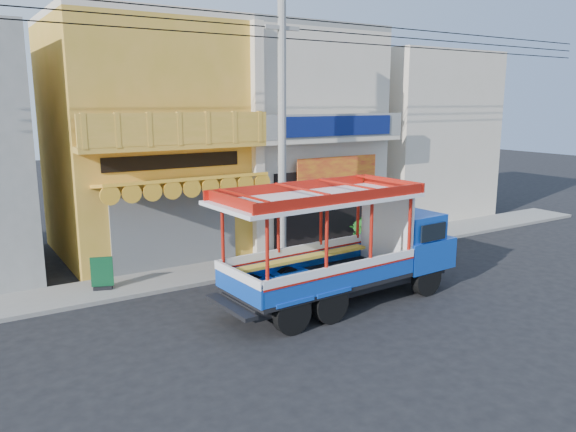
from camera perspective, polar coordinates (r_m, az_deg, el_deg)
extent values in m
plane|color=black|center=(16.68, 8.41, -7.48)|extent=(90.00, 90.00, 0.00)
cube|color=slate|center=(19.72, 0.83, -4.17)|extent=(30.00, 2.00, 0.12)
cube|color=gold|center=(20.93, -14.60, 7.35)|extent=(6.00, 6.00, 8.00)
cube|color=#595B5E|center=(18.47, -11.31, -1.19)|extent=(4.20, 0.10, 2.60)
cube|color=gold|center=(17.51, -10.65, 3.63)|extent=(5.20, 1.50, 0.31)
cube|color=gold|center=(17.78, -11.26, 6.97)|extent=(6.00, 0.70, 0.18)
cube|color=gold|center=(17.46, -10.97, 8.71)|extent=(6.00, 0.12, 0.95)
cube|color=black|center=(18.12, -11.56, 5.45)|extent=(4.50, 0.04, 0.45)
cube|color=beige|center=(21.06, -15.20, 18.59)|extent=(6.00, 6.00, 0.24)
cube|color=beige|center=(23.47, -0.40, 8.13)|extent=(6.00, 6.00, 8.00)
cube|color=black|center=(21.28, 3.91, 0.96)|extent=(4.60, 0.12, 2.80)
cube|color=#F8A81A|center=(21.03, 5.08, 4.68)|extent=(3.60, 0.05, 1.00)
cube|color=beige|center=(20.70, 4.55, 7.77)|extent=(6.00, 0.70, 0.18)
cube|color=gray|center=(20.43, 5.09, 9.12)|extent=(6.00, 0.12, 0.85)
cube|color=navy|center=(20.38, 5.21, 9.11)|extent=(4.80, 0.06, 0.70)
cube|color=gray|center=(23.58, -0.41, 18.18)|extent=(6.00, 6.00, 0.24)
cube|color=beige|center=(19.24, -3.05, 7.36)|extent=(0.35, 0.30, 8.00)
cube|color=beige|center=(27.81, 12.07, 8.01)|extent=(6.00, 6.00, 7.60)
cylinder|color=gray|center=(17.87, -0.61, 8.66)|extent=(0.26, 0.26, 9.00)
cube|color=gray|center=(17.98, -0.63, 18.57)|extent=(1.20, 0.12, 0.12)
cylinder|color=black|center=(18.49, 2.14, 17.44)|extent=(28.00, 0.04, 0.04)
cylinder|color=black|center=(18.52, 2.14, 18.36)|extent=(28.00, 0.04, 0.04)
cylinder|color=black|center=(18.56, 2.15, 19.28)|extent=(28.00, 0.04, 0.04)
cylinder|color=black|center=(16.44, 13.87, -6.19)|extent=(0.99, 0.33, 0.98)
cylinder|color=black|center=(17.64, 9.30, -4.78)|extent=(0.99, 0.33, 0.98)
cylinder|color=black|center=(14.08, 4.31, -8.91)|extent=(0.99, 0.33, 0.98)
cylinder|color=black|center=(15.47, -0.11, -6.97)|extent=(0.99, 0.33, 0.98)
cylinder|color=black|center=(13.41, 0.38, -9.95)|extent=(0.99, 0.33, 0.98)
cylinder|color=black|center=(14.86, -3.84, -7.79)|extent=(0.99, 0.33, 0.98)
cube|color=black|center=(15.43, 5.49, -6.69)|extent=(6.65, 1.96, 0.27)
cube|color=blue|center=(16.99, 12.04, -3.29)|extent=(1.87, 2.24, 0.88)
cube|color=blue|center=(16.70, 11.81, -0.78)|extent=(1.47, 2.05, 0.73)
cube|color=black|center=(17.21, 13.36, -0.65)|extent=(0.15, 1.72, 0.54)
cube|color=black|center=(14.88, 3.13, -6.56)|extent=(4.95, 2.41, 0.12)
cube|color=blue|center=(14.02, 5.79, -6.28)|extent=(4.84, 0.34, 0.59)
cube|color=white|center=(13.94, 5.81, -5.25)|extent=(4.84, 0.35, 0.22)
cube|color=blue|center=(15.57, 0.77, -4.40)|extent=(4.84, 0.34, 0.59)
cube|color=white|center=(15.50, 0.77, -3.46)|extent=(4.84, 0.35, 0.22)
cylinder|color=#AF180E|center=(12.41, -2.12, -3.42)|extent=(0.09, 0.09, 1.56)
cylinder|color=#AF180E|center=(14.10, -6.66, -1.66)|extent=(0.09, 0.09, 1.56)
cube|color=white|center=(16.17, 9.96, -1.20)|extent=(0.18, 1.98, 2.20)
cube|color=white|center=(14.29, 2.92, 1.78)|extent=(5.54, 2.68, 0.10)
cube|color=#AF180E|center=(14.26, 2.93, 2.48)|extent=(5.34, 2.57, 0.25)
cube|color=black|center=(17.08, -18.28, -6.91)|extent=(0.59, 0.44, 0.09)
cube|color=#0B4121|center=(16.94, -18.38, -5.38)|extent=(0.61, 0.27, 0.85)
imported|color=#1A5C1B|center=(21.09, 7.51, -1.52)|extent=(1.24, 1.17, 1.09)
imported|color=#1A5C1B|center=(20.74, 7.33, -1.89)|extent=(0.65, 0.69, 0.99)
imported|color=#1A5C1B|center=(21.72, 7.79, -1.12)|extent=(0.73, 0.73, 1.11)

